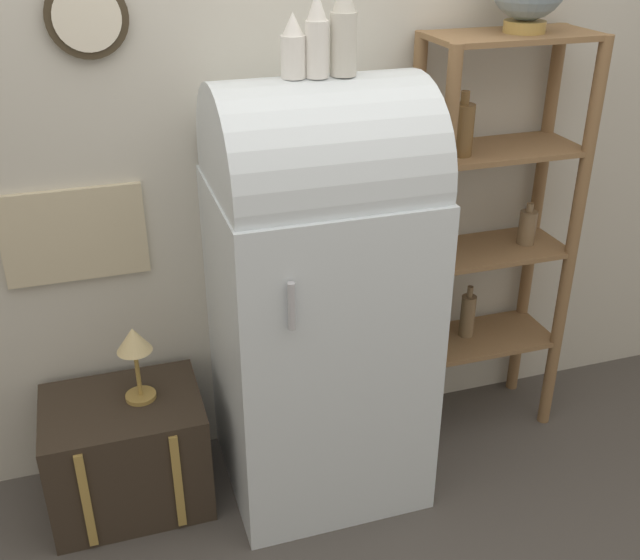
{
  "coord_description": "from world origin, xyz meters",
  "views": [
    {
      "loc": [
        -0.71,
        -2.01,
        2.06
      ],
      "look_at": [
        0.01,
        0.23,
        0.86
      ],
      "focal_mm": 42.0,
      "sensor_mm": 36.0,
      "label": 1
    }
  ],
  "objects_px": {
    "refrigerator": "(319,292)",
    "vase_right": "(344,30)",
    "suitcase_trunk": "(128,452)",
    "vase_center": "(317,37)",
    "vase_left": "(293,48)",
    "desk_lamp": "(134,347)"
  },
  "relations": [
    {
      "from": "refrigerator",
      "to": "vase_left",
      "type": "xyz_separation_m",
      "value": [
        -0.08,
        -0.0,
        0.84
      ]
    },
    {
      "from": "suitcase_trunk",
      "to": "vase_center",
      "type": "xyz_separation_m",
      "value": [
        0.72,
        -0.09,
        1.47
      ]
    },
    {
      "from": "refrigerator",
      "to": "vase_left",
      "type": "bearing_deg",
      "value": -179.36
    },
    {
      "from": "vase_center",
      "to": "refrigerator",
      "type": "bearing_deg",
      "value": 57.41
    },
    {
      "from": "refrigerator",
      "to": "vase_center",
      "type": "xyz_separation_m",
      "value": [
        -0.01,
        -0.01,
        0.87
      ]
    },
    {
      "from": "vase_right",
      "to": "desk_lamp",
      "type": "relative_size",
      "value": 0.98
    },
    {
      "from": "suitcase_trunk",
      "to": "vase_center",
      "type": "distance_m",
      "value": 1.64
    },
    {
      "from": "vase_left",
      "to": "desk_lamp",
      "type": "xyz_separation_m",
      "value": [
        -0.57,
        0.08,
        -1.0
      ]
    },
    {
      "from": "vase_center",
      "to": "vase_right",
      "type": "xyz_separation_m",
      "value": [
        0.09,
        0.0,
        0.01
      ]
    },
    {
      "from": "desk_lamp",
      "to": "vase_center",
      "type": "bearing_deg",
      "value": -8.66
    },
    {
      "from": "vase_left",
      "to": "vase_right",
      "type": "height_order",
      "value": "vase_right"
    },
    {
      "from": "suitcase_trunk",
      "to": "vase_left",
      "type": "xyz_separation_m",
      "value": [
        0.65,
        -0.07,
        1.44
      ]
    },
    {
      "from": "desk_lamp",
      "to": "refrigerator",
      "type": "bearing_deg",
      "value": -7.28
    },
    {
      "from": "vase_left",
      "to": "desk_lamp",
      "type": "height_order",
      "value": "vase_left"
    },
    {
      "from": "vase_left",
      "to": "vase_center",
      "type": "xyz_separation_m",
      "value": [
        0.07,
        -0.01,
        0.03
      ]
    },
    {
      "from": "refrigerator",
      "to": "vase_right",
      "type": "relative_size",
      "value": 5.48
    },
    {
      "from": "refrigerator",
      "to": "vase_right",
      "type": "bearing_deg",
      "value": -8.99
    },
    {
      "from": "vase_center",
      "to": "suitcase_trunk",
      "type": "bearing_deg",
      "value": 173.19
    },
    {
      "from": "suitcase_trunk",
      "to": "desk_lamp",
      "type": "xyz_separation_m",
      "value": [
        0.08,
        0.01,
        0.44
      ]
    },
    {
      "from": "vase_center",
      "to": "vase_right",
      "type": "relative_size",
      "value": 0.89
    },
    {
      "from": "refrigerator",
      "to": "desk_lamp",
      "type": "xyz_separation_m",
      "value": [
        -0.65,
        0.08,
        -0.16
      ]
    },
    {
      "from": "vase_left",
      "to": "refrigerator",
      "type": "bearing_deg",
      "value": 0.64
    }
  ]
}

